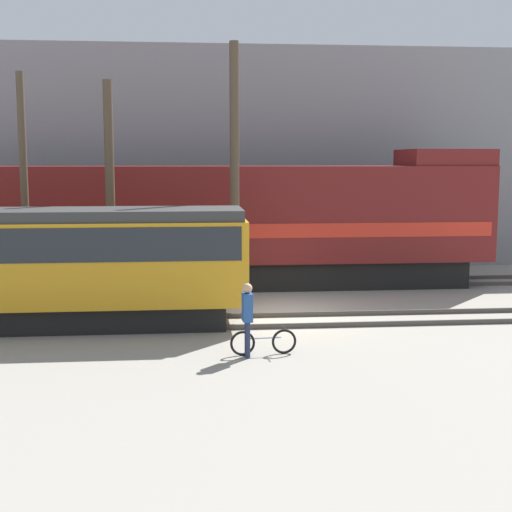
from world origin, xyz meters
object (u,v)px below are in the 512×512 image
at_px(bicycle, 263,342).
at_px(utility_pole_center, 110,195).
at_px(streetcar, 62,260).
at_px(person, 247,312).
at_px(freight_locomotive, 195,224).
at_px(utility_pole_left, 24,191).
at_px(utility_pole_right, 235,175).

bearing_deg(bicycle, utility_pole_center, 123.58).
relative_size(streetcar, person, 5.71).
relative_size(freight_locomotive, utility_pole_left, 2.97).
height_order(streetcar, bicycle, streetcar).
xyz_separation_m(bicycle, utility_pole_right, (-0.27, 6.31, 3.84)).
relative_size(person, utility_pole_center, 0.25).
bearing_deg(person, bicycle, 24.12).
bearing_deg(bicycle, streetcar, 147.51).
bearing_deg(person, streetcar, 143.98).
relative_size(freight_locomotive, streetcar, 2.15).
bearing_deg(streetcar, utility_pole_left, 118.16).
bearing_deg(person, utility_pole_left, 134.66).
xyz_separation_m(bicycle, person, (-0.40, -0.18, 0.78)).
height_order(freight_locomotive, utility_pole_right, utility_pole_right).
relative_size(streetcar, utility_pole_left, 1.38).
height_order(utility_pole_center, utility_pole_right, utility_pole_right).
height_order(streetcar, utility_pole_left, utility_pole_left).
relative_size(utility_pole_left, utility_pole_right, 0.88).
height_order(bicycle, person, person).
height_order(freight_locomotive, utility_pole_center, utility_pole_center).
distance_m(streetcar, bicycle, 6.38).
bearing_deg(utility_pole_center, person, -59.73).
distance_m(streetcar, utility_pole_right, 6.21).
relative_size(streetcar, utility_pole_right, 1.22).
distance_m(streetcar, utility_pole_center, 3.57).
distance_m(freight_locomotive, utility_pole_left, 6.23).
bearing_deg(bicycle, freight_locomotive, 99.25).
distance_m(freight_locomotive, person, 9.63).
bearing_deg(person, utility_pole_center, 120.27).
bearing_deg(streetcar, bicycle, -32.49).
distance_m(person, utility_pole_right, 7.18).
bearing_deg(utility_pole_left, bicycle, -42.80).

